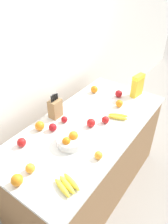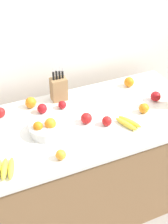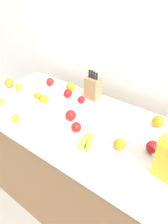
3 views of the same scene
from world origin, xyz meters
TOP-DOWN VIEW (x-y plane):
  - ground_plane at (0.00, 0.00)m, footprint 14.00×14.00m
  - wall_back at (0.00, 0.66)m, footprint 9.00×0.06m
  - counter at (0.00, 0.00)m, footprint 1.86×0.90m
  - knife_block at (-0.08, 0.34)m, footprint 0.13×0.09m
  - fruit_bowl at (-0.31, -0.04)m, footprint 0.24×0.24m
  - banana_bunch_left at (0.27, -0.19)m, footprint 0.15×0.21m
  - apple_rightmost at (0.00, -0.04)m, footprint 0.08×0.08m
  - apple_front at (0.64, 0.01)m, footprint 0.08×0.08m
  - apple_middle at (0.13, -0.12)m, footprint 0.07×0.07m
  - apple_near_bananas at (-0.26, 0.22)m, footprint 0.08×0.08m
  - apple_leftmost at (-0.57, 0.29)m, footprint 0.08×0.08m
  - apple_rear at (-0.10, 0.21)m, footprint 0.07×0.07m
  - orange_back_center at (-0.32, 0.32)m, footprint 0.09×0.09m
  - orange_front_right at (0.56, 0.29)m, footprint 0.09×0.09m
  - orange_by_cereal at (-0.85, 0.02)m, footprint 0.09×0.09m
  - orange_front_left at (-0.72, 0.03)m, footprint 0.08×0.08m
  - orange_near_bowl at (-0.30, -0.32)m, footprint 0.07×0.07m
  - orange_mid_left at (0.46, -0.10)m, footprint 0.08×0.08m

SIDE VIEW (x-z plane):
  - ground_plane at x=0.00m, z-range 0.00..0.00m
  - counter at x=0.00m, z-range 0.00..0.94m
  - banana_bunch_left at x=0.27m, z-range 0.94..0.98m
  - apple_rear at x=-0.10m, z-range 0.94..1.00m
  - orange_near_bowl at x=-0.30m, z-range 0.94..1.01m
  - apple_middle at x=0.13m, z-range 0.94..1.01m
  - orange_front_left at x=-0.72m, z-range 0.94..1.01m
  - apple_near_bananas at x=-0.26m, z-range 0.94..1.02m
  - orange_mid_left at x=0.46m, z-range 0.94..1.02m
  - apple_leftmost at x=-0.57m, z-range 0.94..1.02m
  - apple_front at x=0.64m, z-range 0.94..1.02m
  - apple_rightmost at x=0.00m, z-range 0.94..1.02m
  - orange_front_right at x=0.56m, z-range 0.94..1.03m
  - fruit_bowl at x=-0.31m, z-range 0.92..1.05m
  - orange_by_cereal at x=-0.85m, z-range 0.94..1.03m
  - orange_back_center at x=-0.32m, z-range 0.94..1.03m
  - knife_block at x=-0.08m, z-range 0.89..1.19m
  - wall_back at x=0.00m, z-range 0.00..2.60m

